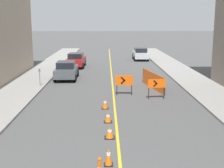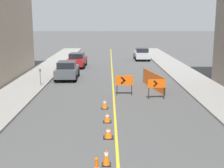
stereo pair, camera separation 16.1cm
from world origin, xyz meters
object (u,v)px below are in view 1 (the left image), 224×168
Objects in this scene: traffic_cone_third at (108,157)px; traffic_cone_farthest at (105,104)px; traffic_cone_fourth at (110,133)px; parking_meter_near_curb at (40,73)px; traffic_cone_fifth at (108,117)px; arrow_barricade_primary at (124,81)px; arrow_barricade_secondary at (157,84)px; parked_car_curb_mid at (76,60)px; parked_car_curb_far at (140,54)px; parked_car_curb_near at (66,70)px.

traffic_cone_third is 7.38m from traffic_cone_farthest.
parking_meter_near_curb is at bearing 116.17° from traffic_cone_fourth.
arrow_barricade_primary reaches higher than traffic_cone_fifth.
parking_meter_near_curb is (-5.28, 13.54, 0.75)m from traffic_cone_third.
arrow_barricade_primary is 2.36m from arrow_barricade_secondary.
traffic_cone_fourth is 21.82m from parked_car_curb_mid.
arrow_barricade_primary is at bearing 68.58° from traffic_cone_farthest.
parked_car_curb_mid is (-3.31, 16.81, 0.50)m from traffic_cone_farthest.
traffic_cone_third is 0.16× the size of parked_car_curb_far.
arrow_barricade_primary reaches higher than traffic_cone_farthest.
traffic_cone_third is 10.84m from arrow_barricade_primary.
arrow_barricade_primary is (1.17, 10.75, 0.67)m from traffic_cone_third.
traffic_cone_fifth is 6.05m from arrow_barricade_primary.
parked_car_curb_far is at bearing 81.04° from arrow_barricade_secondary.
parked_car_curb_mid is 3.23× the size of parking_meter_near_curb.
traffic_cone_third is 0.15× the size of parked_car_curb_near.
arrow_barricade_primary is 1.04× the size of parking_meter_near_curb.
parking_meter_near_curb is at bearing 111.29° from traffic_cone_third.
traffic_cone_third is 0.15× the size of parked_car_curb_mid.
traffic_cone_third is at bearing -98.09° from parked_car_curb_far.
traffic_cone_fifth is 0.38× the size of parking_meter_near_curb.
arrow_barricade_secondary is at bearing -48.09° from parked_car_curb_near.
traffic_cone_fifth is 0.12× the size of parked_car_curb_near.
traffic_cone_farthest is at bearing -50.26° from parking_meter_near_curb.
traffic_cone_third is 1.12× the size of traffic_cone_farthest.
traffic_cone_farthest is 0.14× the size of parked_car_curb_mid.
parked_car_curb_far is at bearing 80.24° from traffic_cone_fifth.
parked_car_curb_far reaches higher than traffic_cone_fourth.
arrow_barricade_secondary reaches higher than traffic_cone_farthest.
parking_meter_near_curb reaches higher than arrow_barricade_secondary.
parked_car_curb_far is (4.43, 25.77, 0.55)m from traffic_cone_fifth.
traffic_cone_fourth is at bearing -87.30° from traffic_cone_farthest.
traffic_cone_fourth is (0.07, 2.66, -0.08)m from traffic_cone_third.
traffic_cone_farthest is at bearing 91.20° from traffic_cone_third.
arrow_barricade_secondary is at bearing 65.49° from traffic_cone_fourth.
parked_car_curb_far is 19.66m from parking_meter_near_curb.
parked_car_curb_near reaches higher than arrow_barricade_primary.
parking_meter_near_curb is at bearing -119.45° from parked_car_curb_far.
arrow_barricade_primary is at bearing 146.20° from arrow_barricade_secondary.
traffic_cone_farthest is at bearing -71.37° from parked_car_curb_near.
parked_car_curb_mid is at bearing 98.15° from traffic_cone_third.
parked_car_curb_mid is 1.02× the size of parked_car_curb_far.
traffic_cone_farthest is 4.15m from arrow_barricade_secondary.
traffic_cone_fifth is at bearing -86.34° from traffic_cone_farthest.
parked_car_curb_far is (8.07, 13.66, 0.00)m from parked_car_curb_near.
arrow_barricade_primary is 20.15m from parked_car_curb_far.
arrow_barricade_secondary reaches higher than traffic_cone_fourth.
arrow_barricade_primary is at bearing -53.63° from parked_car_curb_near.
parked_car_curb_far is at bearing 41.69° from parked_car_curb_mid.
traffic_cone_farthest is 0.44× the size of parking_meter_near_curb.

